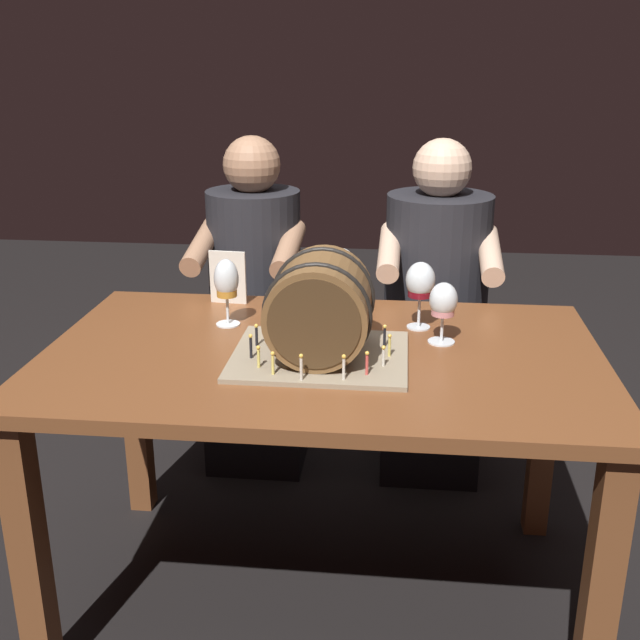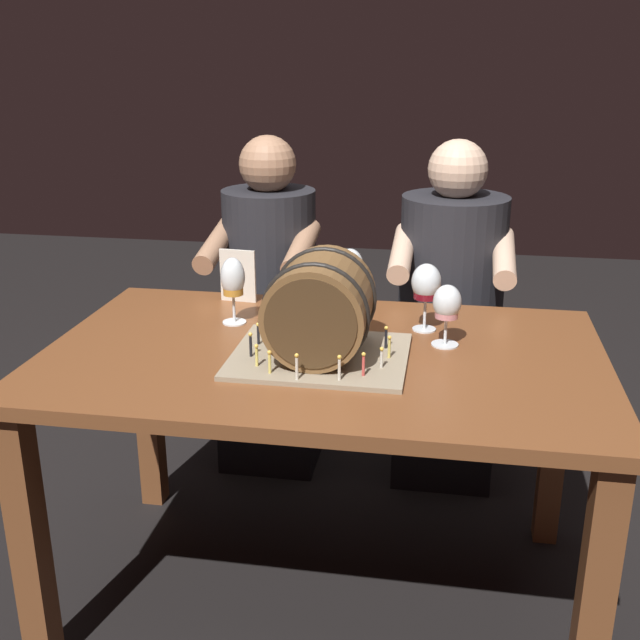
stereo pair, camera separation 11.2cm
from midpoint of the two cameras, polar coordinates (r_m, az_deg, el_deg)
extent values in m
plane|color=black|center=(2.34, 1.66, -19.35)|extent=(8.00, 8.00, 0.00)
cube|color=brown|center=(1.97, 1.86, -2.78)|extent=(1.41, 0.88, 0.03)
cube|color=brown|center=(2.02, -19.05, -15.25)|extent=(0.07, 0.07, 0.70)
cube|color=brown|center=(1.85, 21.24, -18.98)|extent=(0.07, 0.07, 0.70)
cube|color=brown|center=(2.61, -11.28, -6.25)|extent=(0.07, 0.07, 0.70)
cube|color=brown|center=(2.48, 18.09, -8.25)|extent=(0.07, 0.07, 0.70)
cube|color=gray|center=(1.92, 1.67, -2.67)|extent=(0.43, 0.36, 0.01)
cylinder|color=brown|center=(1.87, 1.71, 0.97)|extent=(0.24, 0.26, 0.24)
cylinder|color=#46301B|center=(1.75, 1.10, -0.36)|extent=(0.22, 0.00, 0.22)
cylinder|color=#46301B|center=(1.99, 2.24, 2.14)|extent=(0.22, 0.00, 0.22)
torus|color=black|center=(1.80, 1.38, 0.26)|extent=(0.26, 0.01, 0.26)
torus|color=black|center=(1.94, 2.01, 1.64)|extent=(0.26, 0.01, 0.26)
cylinder|color=#EAD666|center=(1.89, 6.79, -2.13)|extent=(0.01, 0.01, 0.05)
sphere|color=#F9C64C|center=(1.88, 6.83, -1.30)|extent=(0.01, 0.01, 0.01)
cylinder|color=black|center=(1.95, 6.50, -1.42)|extent=(0.01, 0.01, 0.05)
sphere|color=#F9C64C|center=(1.94, 6.53, -0.60)|extent=(0.01, 0.01, 0.01)
cylinder|color=black|center=(2.02, 5.00, -0.61)|extent=(0.01, 0.01, 0.05)
sphere|color=#F9C64C|center=(2.01, 5.02, 0.22)|extent=(0.01, 0.01, 0.01)
cylinder|color=silver|center=(2.05, 3.41, -0.39)|extent=(0.01, 0.01, 0.04)
sphere|color=#F9C64C|center=(2.04, 3.42, 0.31)|extent=(0.01, 0.01, 0.01)
cylinder|color=#EAD666|center=(2.06, 1.57, -0.21)|extent=(0.01, 0.01, 0.04)
sphere|color=#F9C64C|center=(2.05, 1.58, 0.54)|extent=(0.01, 0.01, 0.01)
cylinder|color=#EAD666|center=(2.05, -0.40, -0.26)|extent=(0.01, 0.01, 0.05)
sphere|color=#F9C64C|center=(2.04, -0.41, 0.56)|extent=(0.01, 0.01, 0.01)
cylinder|color=#EAD666|center=(2.02, -1.71, -0.64)|extent=(0.01, 0.01, 0.04)
sphere|color=#F9C64C|center=(2.01, -1.72, 0.10)|extent=(0.01, 0.01, 0.01)
cylinder|color=black|center=(1.97, -2.93, -1.15)|extent=(0.01, 0.01, 0.05)
sphere|color=#F9C64C|center=(1.96, -2.95, -0.35)|extent=(0.01, 0.01, 0.01)
cylinder|color=black|center=(1.89, -3.43, -1.98)|extent=(0.01, 0.01, 0.05)
sphere|color=#F9C64C|center=(1.88, -3.45, -1.08)|extent=(0.01, 0.01, 0.01)
cylinder|color=#EAD666|center=(1.83, -2.94, -2.76)|extent=(0.01, 0.01, 0.04)
sphere|color=#F9C64C|center=(1.82, -2.95, -1.94)|extent=(0.01, 0.01, 0.01)
cylinder|color=#EAD666|center=(1.79, -1.94, -3.26)|extent=(0.01, 0.01, 0.05)
sphere|color=#F9C64C|center=(1.78, -1.95, -2.41)|extent=(0.01, 0.01, 0.01)
cylinder|color=silver|center=(1.76, 0.11, -3.62)|extent=(0.01, 0.01, 0.05)
sphere|color=#F9C64C|center=(1.74, 0.11, -2.64)|extent=(0.01, 0.01, 0.01)
cylinder|color=silver|center=(1.76, 3.25, -3.69)|extent=(0.01, 0.01, 0.05)
sphere|color=#F9C64C|center=(1.74, 3.27, -2.75)|extent=(0.01, 0.01, 0.01)
cylinder|color=#D64C47|center=(1.78, 5.00, -3.42)|extent=(0.01, 0.01, 0.05)
sphere|color=#F9C64C|center=(1.77, 5.03, -2.54)|extent=(0.01, 0.01, 0.01)
cylinder|color=silver|center=(1.83, 6.28, -2.92)|extent=(0.01, 0.01, 0.04)
sphere|color=#F9C64C|center=(1.82, 6.31, -2.14)|extent=(0.01, 0.01, 0.01)
cylinder|color=white|center=(2.26, 3.58, 0.68)|extent=(0.07, 0.07, 0.00)
cylinder|color=white|center=(2.25, 3.60, 1.74)|extent=(0.01, 0.01, 0.08)
ellipsoid|color=white|center=(2.22, 3.65, 3.99)|extent=(0.08, 0.08, 0.10)
cylinder|color=beige|center=(2.23, 3.64, 3.32)|extent=(0.06, 0.06, 0.04)
cylinder|color=white|center=(2.22, 0.67, 0.36)|extent=(0.06, 0.06, 0.00)
cylinder|color=white|center=(2.21, 0.67, 1.31)|extent=(0.01, 0.01, 0.07)
ellipsoid|color=white|center=(2.18, 0.68, 3.41)|extent=(0.08, 0.08, 0.09)
cylinder|color=white|center=(2.17, -4.84, -0.17)|extent=(0.07, 0.07, 0.00)
cylinder|color=white|center=(2.15, -4.87, 0.81)|extent=(0.01, 0.01, 0.07)
ellipsoid|color=white|center=(2.13, -4.94, 3.16)|extent=(0.07, 0.07, 0.11)
cylinder|color=#C6842D|center=(2.14, -4.91, 2.33)|extent=(0.06, 0.06, 0.04)
cylinder|color=white|center=(2.13, 9.14, -0.68)|extent=(0.06, 0.06, 0.00)
cylinder|color=white|center=(2.12, 9.20, 0.42)|extent=(0.01, 0.01, 0.08)
ellipsoid|color=white|center=(2.09, 9.33, 2.77)|extent=(0.08, 0.08, 0.10)
cylinder|color=maroon|center=(2.10, 9.29, 1.99)|extent=(0.07, 0.07, 0.03)
cylinder|color=white|center=(2.03, 10.71, -1.79)|extent=(0.07, 0.07, 0.00)
cylinder|color=white|center=(2.02, 10.77, -0.84)|extent=(0.01, 0.01, 0.07)
ellipsoid|color=white|center=(2.00, 10.91, 1.28)|extent=(0.07, 0.07, 0.09)
cylinder|color=pink|center=(2.00, 10.87, 0.64)|extent=(0.06, 0.06, 0.03)
cube|color=silver|center=(2.33, -4.69, 3.24)|extent=(0.11, 0.02, 0.16)
cube|color=black|center=(2.88, -2.37, -6.03)|extent=(0.34, 0.32, 0.45)
cylinder|color=#232328|center=(2.71, -2.52, 3.66)|extent=(0.33, 0.33, 0.56)
sphere|color=#A87A5B|center=(2.63, -2.64, 11.36)|extent=(0.19, 0.19, 0.19)
cylinder|color=#A87A5B|center=(2.52, -0.11, 5.29)|extent=(0.08, 0.31, 0.14)
cylinder|color=#A87A5B|center=(2.59, -6.37, 5.56)|extent=(0.08, 0.31, 0.14)
cube|color=black|center=(2.83, 10.19, -6.86)|extent=(0.34, 0.32, 0.45)
cylinder|color=#232328|center=(2.65, 10.83, 2.97)|extent=(0.36, 0.36, 0.56)
sphere|color=beige|center=(2.57, 11.34, 10.79)|extent=(0.19, 0.19, 0.19)
cylinder|color=beige|center=(2.50, 14.62, 4.49)|extent=(0.07, 0.31, 0.14)
cylinder|color=beige|center=(2.49, 7.34, 4.94)|extent=(0.07, 0.31, 0.14)
camera|label=1|loc=(0.06, -88.30, 0.60)|focal=43.58mm
camera|label=2|loc=(0.06, 91.70, -0.60)|focal=43.58mm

